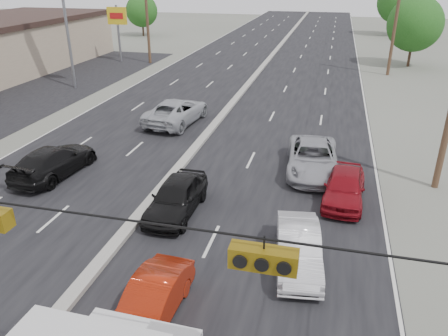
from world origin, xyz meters
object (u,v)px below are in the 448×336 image
(queue_car_c, at_px, (313,158))
(queue_car_e, at_px, (344,187))
(tree_right_far, at_px, (399,2))
(queue_car_b, at_px, (298,249))
(oncoming_near, at_px, (54,161))
(tree_left_far, at_px, (142,11))
(queue_car_a, at_px, (176,197))
(oncoming_far, at_px, (176,111))
(utility_pole_right_c, at_px, (396,20))
(pole_sign_far, at_px, (117,21))
(red_sedan, at_px, (152,301))
(tree_right_mid, at_px, (415,24))
(utility_pole_left_c, at_px, (147,14))

(queue_car_c, xyz_separation_m, queue_car_e, (1.54, -2.79, -0.04))
(queue_car_e, bearing_deg, tree_right_far, 86.45)
(queue_car_e, bearing_deg, queue_car_c, 123.08)
(queue_car_b, bearing_deg, oncoming_near, 152.31)
(tree_left_far, distance_m, queue_car_b, 60.05)
(queue_car_a, xyz_separation_m, queue_car_c, (5.30, 5.52, 0.01))
(tree_right_far, relative_size, oncoming_far, 1.39)
(utility_pole_right_c, bearing_deg, queue_car_b, -100.07)
(pole_sign_far, relative_size, tree_right_far, 0.74)
(utility_pole_right_c, relative_size, tree_right_far, 1.23)
(oncoming_near, bearing_deg, utility_pole_right_c, -118.20)
(pole_sign_far, height_order, queue_car_c, pole_sign_far)
(queue_car_c, relative_size, oncoming_far, 0.94)
(queue_car_c, bearing_deg, utility_pole_right_c, 71.98)
(red_sedan, height_order, queue_car_e, queue_car_e)
(pole_sign_far, distance_m, queue_car_a, 35.08)
(utility_pole_right_c, height_order, red_sedan, utility_pole_right_c)
(queue_car_a, height_order, oncoming_far, oncoming_far)
(tree_right_mid, relative_size, queue_car_a, 1.63)
(queue_car_c, xyz_separation_m, oncoming_far, (-9.32, 5.75, 0.05))
(queue_car_a, distance_m, queue_car_b, 5.82)
(tree_left_far, height_order, queue_car_e, tree_left_far)
(utility_pole_left_c, relative_size, tree_left_far, 1.63)
(utility_pole_right_c, distance_m, tree_right_far, 30.20)
(pole_sign_far, height_order, tree_right_mid, tree_right_mid)
(queue_car_c, bearing_deg, tree_right_mid, 69.58)
(pole_sign_far, height_order, oncoming_near, pole_sign_far)
(queue_car_a, bearing_deg, oncoming_near, 164.50)
(utility_pole_left_c, xyz_separation_m, queue_car_c, (19.20, -24.72, -4.35))
(tree_right_far, relative_size, oncoming_near, 1.60)
(pole_sign_far, distance_m, red_sedan, 41.01)
(red_sedan, height_order, oncoming_near, oncoming_near)
(queue_car_e, bearing_deg, utility_pole_right_c, 85.34)
(pole_sign_far, bearing_deg, queue_car_c, -47.44)
(tree_left_far, bearing_deg, utility_pole_left_c, -64.59)
(red_sedan, distance_m, queue_car_b, 5.33)
(tree_right_far, distance_m, queue_car_a, 62.13)
(tree_left_far, bearing_deg, red_sedan, -66.23)
(queue_car_a, relative_size, oncoming_far, 0.75)
(utility_pole_right_c, bearing_deg, queue_car_a, -110.15)
(pole_sign_far, bearing_deg, utility_pole_left_c, 0.00)
(tree_left_far, xyz_separation_m, queue_car_c, (28.70, -44.72, -2.95))
(red_sedan, relative_size, queue_car_a, 0.87)
(tree_right_mid, relative_size, queue_car_c, 1.30)
(utility_pole_right_c, relative_size, red_sedan, 2.63)
(oncoming_near, bearing_deg, pole_sign_far, -65.29)
(oncoming_near, bearing_deg, queue_car_c, -159.77)
(utility_pole_left_c, xyz_separation_m, queue_car_a, (13.90, -30.25, -4.36))
(oncoming_far, bearing_deg, queue_car_b, 130.43)
(utility_pole_right_c, height_order, queue_car_c, utility_pole_right_c)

